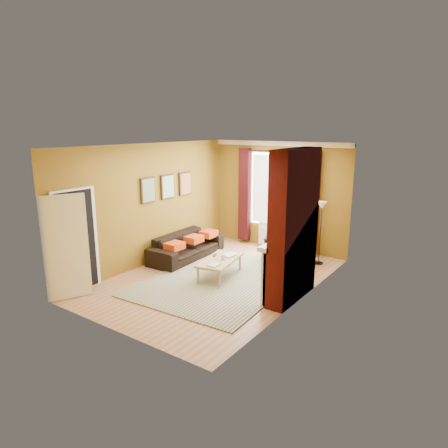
{
  "coord_description": "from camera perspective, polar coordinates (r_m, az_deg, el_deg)",
  "views": [
    {
      "loc": [
        4.71,
        -6.48,
        3.18
      ],
      "look_at": [
        0.0,
        0.25,
        1.15
      ],
      "focal_mm": 32.0,
      "sensor_mm": 36.0,
      "label": 1
    }
  ],
  "objects": [
    {
      "name": "tv_remote",
      "position": [
        8.78,
        -1.31,
        -4.45
      ],
      "size": [
        0.11,
        0.18,
        0.02
      ],
      "rotation": [
        0.0,
        0.0,
        0.36
      ],
      "color": "#27272A",
      "rests_on": "coffee_table"
    },
    {
      "name": "ground",
      "position": [
        8.62,
        -0.96,
        -7.77
      ],
      "size": [
        5.5,
        5.5,
        0.0
      ],
      "primitive_type": "plane",
      "color": "#996845",
      "rests_on": "ground"
    },
    {
      "name": "book_b",
      "position": [
        8.84,
        0.1,
        -4.31
      ],
      "size": [
        0.25,
        0.33,
        0.03
      ],
      "primitive_type": "imported",
      "rotation": [
        0.0,
        0.0,
        0.01
      ],
      "color": "#999999",
      "rests_on": "coffee_table"
    },
    {
      "name": "book_a",
      "position": [
        8.23,
        -1.98,
        -5.72
      ],
      "size": [
        0.2,
        0.27,
        0.02
      ],
      "primitive_type": "imported",
      "rotation": [
        0.0,
        0.0,
        0.03
      ],
      "color": "#999999",
      "rests_on": "coffee_table"
    },
    {
      "name": "wicker_stool",
      "position": [
        9.84,
        9.07,
        -3.82
      ],
      "size": [
        0.4,
        0.4,
        0.44
      ],
      "rotation": [
        0.0,
        0.0,
        -0.14
      ],
      "color": "olive",
      "rests_on": "ground"
    },
    {
      "name": "striped_rug",
      "position": [
        8.55,
        -0.19,
        -7.87
      ],
      "size": [
        2.88,
        3.86,
        0.02
      ],
      "rotation": [
        0.0,
        0.0,
        0.05
      ],
      "color": "#2F5182",
      "rests_on": "ground"
    },
    {
      "name": "armchair",
      "position": [
        9.66,
        9.0,
        -3.47
      ],
      "size": [
        1.26,
        1.19,
        0.66
      ],
      "primitive_type": "imported",
      "rotation": [
        0.0,
        0.0,
        3.51
      ],
      "color": "black",
      "rests_on": "ground"
    },
    {
      "name": "mug",
      "position": [
        8.52,
        -0.11,
        -4.78
      ],
      "size": [
        0.14,
        0.14,
        0.09
      ],
      "primitive_type": "imported",
      "rotation": [
        0.0,
        0.0,
        0.55
      ],
      "color": "#999999",
      "rests_on": "coffee_table"
    },
    {
      "name": "room_walls",
      "position": [
        8.1,
        3.76,
        1.01
      ],
      "size": [
        3.82,
        5.54,
        2.83
      ],
      "color": "olive",
      "rests_on": "ground"
    },
    {
      "name": "sofa",
      "position": [
        9.85,
        -5.36,
        -3.13
      ],
      "size": [
        0.9,
        2.14,
        0.62
      ],
      "primitive_type": "imported",
      "rotation": [
        0.0,
        0.0,
        1.61
      ],
      "color": "black",
      "rests_on": "ground"
    },
    {
      "name": "coffee_table",
      "position": [
        8.57,
        -0.59,
        -5.31
      ],
      "size": [
        0.84,
        1.32,
        0.41
      ],
      "rotation": [
        0.0,
        0.0,
        0.19
      ],
      "color": "tan",
      "rests_on": "ground"
    },
    {
      "name": "floor_lamp",
      "position": [
        9.45,
        13.73,
        1.24
      ],
      "size": [
        0.29,
        0.29,
        1.49
      ],
      "rotation": [
        0.0,
        0.0,
        0.43
      ],
      "color": "black",
      "rests_on": "ground"
    }
  ]
}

